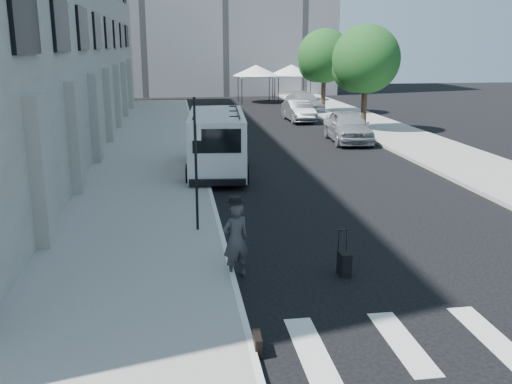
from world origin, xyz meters
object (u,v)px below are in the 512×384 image
object	(u,v)px
businessman	(236,240)
parked_car_c	(304,102)
cargo_van	(217,142)
parked_car_b	(299,111)
suitcase	(344,264)
parked_car_a	(348,126)
briefcase	(257,344)

from	to	relation	value
businessman	parked_car_c	xyz separation A→B (m)	(8.46, 30.32, -0.13)
cargo_van	parked_car_b	distance (m)	15.97
suitcase	businessman	bearing A→B (deg)	169.95
suitcase	parked_car_a	world-z (taller)	parked_car_a
parked_car_a	parked_car_b	world-z (taller)	parked_car_a
parked_car_b	parked_car_c	size ratio (longest dim) A/B	0.85
businessman	parked_car_a	bearing A→B (deg)	-136.65
businessman	suitcase	size ratio (longest dim) A/B	1.69
cargo_van	parked_car_a	world-z (taller)	cargo_van
briefcase	suitcase	world-z (taller)	suitcase
suitcase	parked_car_a	bearing A→B (deg)	68.54
parked_car_a	parked_car_c	xyz separation A→B (m)	(0.79, 13.53, -0.10)
briefcase	suitcase	size ratio (longest dim) A/B	0.44
parked_car_b	parked_car_c	world-z (taller)	parked_car_c
parked_car_b	cargo_van	bearing A→B (deg)	-115.51
parked_car_a	parked_car_c	distance (m)	13.55
suitcase	cargo_van	bearing A→B (deg)	96.09
suitcase	parked_car_c	distance (m)	31.17
cargo_van	parked_car_c	distance (m)	21.36
briefcase	parked_car_b	size ratio (longest dim) A/B	0.10
briefcase	cargo_van	distance (m)	13.81
parked_car_a	businessman	bearing A→B (deg)	-110.22
cargo_van	parked_car_c	world-z (taller)	cargo_van
briefcase	parked_car_a	world-z (taller)	parked_car_a
cargo_van	parked_car_b	xyz separation A→B (m)	(6.48, 14.58, -0.53)
suitcase	parked_car_b	distance (m)	25.76
parked_car_b	parked_car_c	distance (m)	5.44
parked_car_a	parked_car_b	size ratio (longest dim) A/B	1.14
cargo_van	parked_car_c	xyz separation A→B (m)	(8.04, 19.79, -0.51)
briefcase	parked_car_c	bearing A→B (deg)	78.02
parked_car_c	cargo_van	bearing A→B (deg)	-117.32
briefcase	parked_car_a	size ratio (longest dim) A/B	0.09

